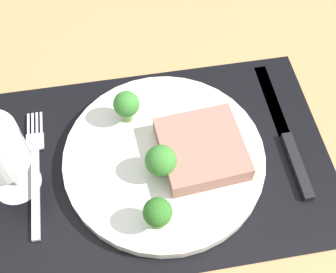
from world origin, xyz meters
TOP-DOWN VIEW (x-y plane):
  - ground_plane at (0.00, 0.00)cm, footprint 140.00×110.00cm
  - placemat at (0.00, 0.00)cm, footprint 45.03×31.05cm
  - plate at (0.00, 0.00)cm, footprint 26.95×26.95cm
  - steak at (4.87, -0.71)cm, footprint 11.39×11.50cm
  - broccoli_near_fork at (-3.99, 6.63)cm, footprint 3.56×3.56cm
  - broccoli_front_edge at (-0.80, -2.43)cm, footprint 4.01×4.01cm
  - broccoli_near_steak at (-2.25, -9.22)cm, footprint 3.50×3.50cm
  - fork at (-17.22, 1.42)cm, footprint 2.40×19.20cm
  - knife at (17.47, 0.53)cm, footprint 1.80×23.00cm

SIDE VIEW (x-z plane):
  - ground_plane at x=0.00cm, z-range -3.00..0.00cm
  - placemat at x=0.00cm, z-range 0.00..0.30cm
  - fork at x=-17.22cm, z-range 0.30..0.80cm
  - knife at x=17.47cm, z-range 0.20..1.00cm
  - plate at x=0.00cm, z-range 0.30..1.90cm
  - steak at x=4.87cm, z-range 1.90..4.59cm
  - broccoli_front_edge at x=-0.80cm, z-range 2.28..7.26cm
  - broccoli_near_steak at x=-2.25cm, z-range 2.39..7.43cm
  - broccoli_near_fork at x=-3.99cm, z-range 2.50..7.67cm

